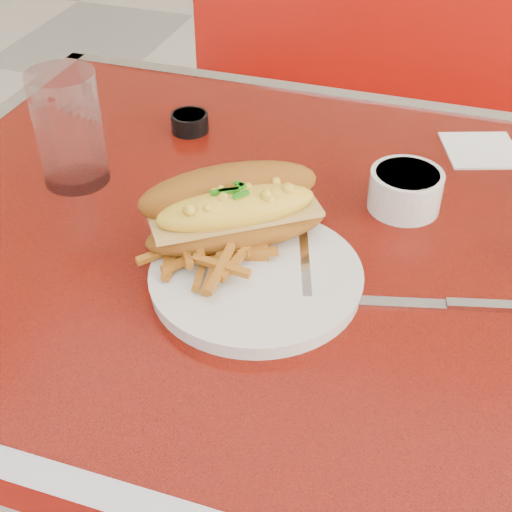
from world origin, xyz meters
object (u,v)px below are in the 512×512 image
(booth_bench_far, at_px, (404,211))
(mac_hoagie, at_px, (234,209))
(dinner_plate, at_px, (256,277))
(water_tumbler, at_px, (69,129))
(diner_table, at_px, (340,340))
(sauce_cup_left, at_px, (190,122))
(knife, at_px, (438,304))
(gravy_ramekin, at_px, (406,189))
(fork, at_px, (304,252))

(booth_bench_far, height_order, mac_hoagie, booth_bench_far)
(booth_bench_far, distance_m, dinner_plate, 1.04)
(booth_bench_far, bearing_deg, water_tumbler, -116.15)
(diner_table, relative_size, dinner_plate, 4.88)
(sauce_cup_left, distance_m, knife, 0.49)
(gravy_ramekin, xyz_separation_m, knife, (0.07, -0.18, -0.03))
(water_tumbler, bearing_deg, fork, -13.28)
(booth_bench_far, distance_m, sauce_cup_left, 0.84)
(diner_table, height_order, mac_hoagie, mac_hoagie)
(booth_bench_far, xyz_separation_m, gravy_ramekin, (0.05, -0.71, 0.51))
(sauce_cup_left, xyz_separation_m, water_tumbler, (-0.09, -0.18, 0.06))
(diner_table, distance_m, knife, 0.21)
(booth_bench_far, relative_size, fork, 8.06)
(gravy_ramekin, relative_size, sauce_cup_left, 2.01)
(booth_bench_far, distance_m, mac_hoagie, 1.02)
(fork, xyz_separation_m, gravy_ramekin, (0.09, 0.15, 0.01))
(fork, distance_m, sauce_cup_left, 0.36)
(sauce_cup_left, bearing_deg, mac_hoagie, -57.51)
(knife, bearing_deg, dinner_plate, 173.64)
(diner_table, bearing_deg, gravy_ramekin, 64.00)
(dinner_plate, height_order, knife, dinner_plate)
(dinner_plate, relative_size, sauce_cup_left, 4.14)
(dinner_plate, height_order, sauce_cup_left, sauce_cup_left)
(mac_hoagie, distance_m, gravy_ramekin, 0.23)
(diner_table, bearing_deg, sauce_cup_left, 144.96)
(dinner_plate, height_order, gravy_ramekin, gravy_ramekin)
(mac_hoagie, distance_m, knife, 0.25)
(gravy_ramekin, bearing_deg, mac_hoagie, -139.60)
(diner_table, distance_m, fork, 0.19)
(gravy_ramekin, relative_size, water_tumbler, 0.79)
(dinner_plate, bearing_deg, mac_hoagie, 129.59)
(diner_table, height_order, dinner_plate, dinner_plate)
(knife, bearing_deg, fork, 156.75)
(sauce_cup_left, bearing_deg, knife, -34.78)
(gravy_ramekin, bearing_deg, sauce_cup_left, 162.93)
(water_tumbler, bearing_deg, dinner_plate, -23.89)
(dinner_plate, distance_m, gravy_ramekin, 0.24)
(water_tumbler, bearing_deg, sauce_cup_left, 62.13)
(dinner_plate, height_order, mac_hoagie, mac_hoagie)
(diner_table, bearing_deg, mac_hoagie, -158.34)
(water_tumbler, relative_size, knife, 0.80)
(fork, xyz_separation_m, sauce_cup_left, (-0.25, 0.26, -0.00))
(fork, bearing_deg, gravy_ramekin, -48.47)
(knife, bearing_deg, mac_hoagie, 159.55)
(water_tumbler, bearing_deg, mac_hoagie, -17.19)
(mac_hoagie, height_order, water_tumbler, water_tumbler)
(mac_hoagie, height_order, fork, mac_hoagie)
(gravy_ramekin, bearing_deg, water_tumbler, -170.58)
(water_tumbler, xyz_separation_m, knife, (0.50, -0.11, -0.07))
(mac_hoagie, xyz_separation_m, fork, (0.09, -0.00, -0.04))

